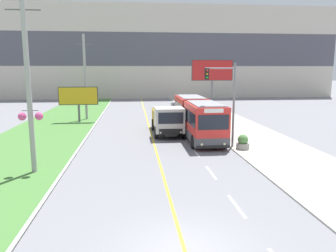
{
  "coord_description": "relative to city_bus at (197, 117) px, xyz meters",
  "views": [
    {
      "loc": [
        -1.56,
        -9.61,
        5.77
      ],
      "look_at": [
        1.1,
        15.33,
        1.4
      ],
      "focal_mm": 35.0,
      "sensor_mm": 36.0,
      "label": 1
    }
  ],
  "objects": [
    {
      "name": "ground_plane",
      "position": [
        -3.96,
        -18.14,
        -1.62
      ],
      "size": [
        300.0,
        300.0,
        0.0
      ],
      "primitive_type": "plane",
      "color": "slate"
    },
    {
      "name": "lane_marking_centre",
      "position": [
        -3.67,
        -17.08,
        -1.62
      ],
      "size": [
        2.88,
        140.0,
        0.01
      ],
      "color": "gold",
      "rests_on": "ground_plane"
    },
    {
      "name": "apartment_block_background",
      "position": [
        -3.96,
        41.33,
        7.5
      ],
      "size": [
        80.0,
        8.04,
        18.24
      ],
      "color": "beige",
      "rests_on": "ground_plane"
    },
    {
      "name": "city_bus",
      "position": [
        0.0,
        0.0,
        0.0
      ],
      "size": [
        2.63,
        11.81,
        3.2
      ],
      "color": "red",
      "rests_on": "ground_plane"
    },
    {
      "name": "dump_truck",
      "position": [
        -2.53,
        0.34,
        -0.32
      ],
      "size": [
        2.49,
        7.03,
        2.58
      ],
      "color": "black",
      "rests_on": "ground_plane"
    },
    {
      "name": "car_distant",
      "position": [
        0.09,
        13.02,
        -0.94
      ],
      "size": [
        1.8,
        4.3,
        1.45
      ],
      "color": "maroon",
      "rests_on": "ground_plane"
    },
    {
      "name": "utility_pole_near",
      "position": [
        -11.17,
        -9.2,
        3.12
      ],
      "size": [
        1.8,
        0.44,
        10.03
      ],
      "color": "#9E9E99",
      "rests_on": "ground_plane"
    },
    {
      "name": "utility_pole_far",
      "position": [
        -10.94,
        10.8,
        3.26
      ],
      "size": [
        1.8,
        0.28,
        9.66
      ],
      "color": "#9E9E99",
      "rests_on": "ground_plane"
    },
    {
      "name": "traffic_light_mast",
      "position": [
        1.18,
        -4.54,
        2.32
      ],
      "size": [
        2.28,
        0.32,
        6.22
      ],
      "color": "slate",
      "rests_on": "ground_plane"
    },
    {
      "name": "billboard_large",
      "position": [
        6.12,
        20.0,
        3.78
      ],
      "size": [
        6.13,
        0.24,
        7.11
      ],
      "color": "#59595B",
      "rests_on": "ground_plane"
    },
    {
      "name": "billboard_small",
      "position": [
        -11.46,
        8.7,
        1.16
      ],
      "size": [
        4.22,
        0.24,
        3.89
      ],
      "color": "#59595B",
      "rests_on": "ground_plane"
    },
    {
      "name": "planter_round_near",
      "position": [
        2.28,
        -5.47,
        -1.08
      ],
      "size": [
        0.93,
        0.93,
        1.06
      ],
      "color": "gray",
      "rests_on": "sidewalk_right"
    },
    {
      "name": "planter_round_second",
      "position": [
        2.36,
        -0.13,
        -1.06
      ],
      "size": [
        1.01,
        1.01,
        1.12
      ],
      "color": "gray",
      "rests_on": "sidewalk_right"
    },
    {
      "name": "planter_round_third",
      "position": [
        2.26,
        5.21,
        -1.05
      ],
      "size": [
        0.93,
        0.93,
        1.12
      ],
      "color": "gray",
      "rests_on": "sidewalk_right"
    }
  ]
}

